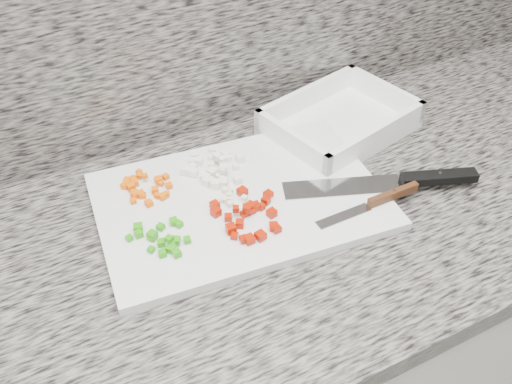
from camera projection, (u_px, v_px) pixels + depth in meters
countertop at (201, 252)px, 0.93m from camera, size 3.96×0.64×0.04m
cutting_board at (240, 201)px, 0.98m from camera, size 0.51×0.37×0.02m
carrot_pile at (143, 187)px, 0.99m from camera, size 0.09×0.10×0.02m
onion_pile at (211, 169)px, 1.02m from camera, size 0.12×0.12×0.02m
green_pepper_pile at (162, 238)px, 0.90m from camera, size 0.09×0.09×0.02m
red_pepper_pile at (247, 215)px, 0.93m from camera, size 0.12×0.13×0.02m
garlic_pile at (231, 198)px, 0.97m from camera, size 0.05×0.06×0.01m
chef_knife at (406, 181)px, 1.00m from camera, size 0.34×0.16×0.02m
paring_knife at (381, 200)px, 0.96m from camera, size 0.20×0.02×0.02m
tray at (340, 123)px, 1.14m from camera, size 0.32×0.26×0.06m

